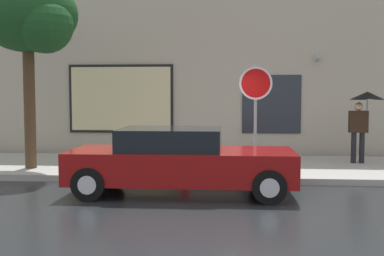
# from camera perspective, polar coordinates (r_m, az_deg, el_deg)

# --- Properties ---
(ground_plane) EXTENTS (60.00, 60.00, 0.00)m
(ground_plane) POSITION_cam_1_polar(r_m,az_deg,el_deg) (9.72, 0.92, -7.84)
(ground_plane) COLOR black
(sidewalk) EXTENTS (20.00, 4.00, 0.15)m
(sidewalk) POSITION_cam_1_polar(r_m,az_deg,el_deg) (12.65, 1.78, -4.71)
(sidewalk) COLOR #A3A099
(sidewalk) RESTS_ON ground
(building_facade) EXTENTS (20.00, 0.67, 7.00)m
(building_facade) POSITION_cam_1_polar(r_m,az_deg,el_deg) (15.07, 2.18, 9.67)
(building_facade) COLOR #B2A893
(building_facade) RESTS_ON ground
(parked_car) EXTENTS (4.47, 1.82, 1.32)m
(parked_car) POSITION_cam_1_polar(r_m,az_deg,el_deg) (9.57, -1.50, -4.00)
(parked_car) COLOR maroon
(parked_car) RESTS_ON ground
(fire_hydrant) EXTENTS (0.30, 0.44, 0.79)m
(fire_hydrant) POSITION_cam_1_polar(r_m,az_deg,el_deg) (11.74, -0.84, -3.12)
(fire_hydrant) COLOR red
(fire_hydrant) RESTS_ON sidewalk
(pedestrian_with_umbrella) EXTENTS (0.93, 0.93, 1.93)m
(pedestrian_with_umbrella) POSITION_cam_1_polar(r_m,az_deg,el_deg) (13.54, 19.96, 2.36)
(pedestrian_with_umbrella) COLOR black
(pedestrian_with_umbrella) RESTS_ON sidewalk
(street_tree) EXTENTS (2.49, 2.12, 4.76)m
(street_tree) POSITION_cam_1_polar(r_m,az_deg,el_deg) (12.60, -18.77, 12.38)
(street_tree) COLOR #4C3823
(street_tree) RESTS_ON sidewalk
(stop_sign) EXTENTS (0.76, 0.10, 2.49)m
(stop_sign) POSITION_cam_1_polar(r_m,az_deg,el_deg) (11.04, 7.64, 3.53)
(stop_sign) COLOR gray
(stop_sign) RESTS_ON sidewalk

